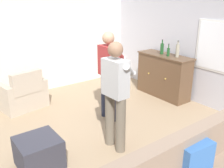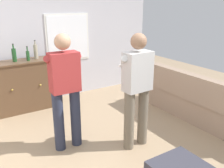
{
  "view_description": "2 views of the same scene",
  "coord_description": "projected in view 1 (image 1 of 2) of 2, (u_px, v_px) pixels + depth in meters",
  "views": [
    {
      "loc": [
        3.18,
        -2.01,
        2.28
      ],
      "look_at": [
        0.27,
        0.16,
        0.98
      ],
      "focal_mm": 40.0,
      "sensor_mm": 36.0,
      "label": 1
    },
    {
      "loc": [
        -1.6,
        -2.54,
        2.07
      ],
      "look_at": [
        0.25,
        0.37,
        0.93
      ],
      "focal_mm": 40.0,
      "sensor_mm": 36.0,
      "label": 2
    }
  ],
  "objects": [
    {
      "name": "person_standing_left",
      "position": [
        109.0,
        72.0,
        4.61
      ],
      "size": [
        0.56,
        0.48,
        1.68
      ],
      "color": "#282D42",
      "rests_on": "ground"
    },
    {
      "name": "ottoman",
      "position": [
        39.0,
        152.0,
        3.47
      ],
      "size": [
        0.56,
        0.56,
        0.43
      ],
      "primitive_type": "cube",
      "color": "#33333D",
      "rests_on": "ground"
    },
    {
      "name": "person_standing_right",
      "position": [
        116.0,
        92.0,
        3.67
      ],
      "size": [
        0.56,
        0.48,
        1.68
      ],
      "color": "#6B6051",
      "rests_on": "ground"
    },
    {
      "name": "armchair",
      "position": [
        23.0,
        95.0,
        5.26
      ],
      "size": [
        0.78,
        0.97,
        0.85
      ],
      "color": "#B2A38E",
      "rests_on": "ground"
    },
    {
      "name": "bottle_spirits_clear",
      "position": [
        168.0,
        52.0,
        5.54
      ],
      "size": [
        0.06,
        0.06,
        0.28
      ],
      "color": "#1E4C23",
      "rests_on": "sideboard_cabinet"
    },
    {
      "name": "wall_back_with_window",
      "position": [
        199.0,
        39.0,
        5.31
      ],
      "size": [
        5.2,
        0.15,
        2.8
      ],
      "color": "silver",
      "rests_on": "ground"
    },
    {
      "name": "ground",
      "position": [
        95.0,
        135.0,
        4.3
      ],
      "size": [
        10.4,
        10.4,
        0.0
      ],
      "primitive_type": "plane",
      "color": "#9E8466"
    },
    {
      "name": "bottle_wine_green",
      "position": [
        177.0,
        51.0,
        5.43
      ],
      "size": [
        0.08,
        0.08,
        0.36
      ],
      "color": "gray",
      "rests_on": "sideboard_cabinet"
    },
    {
      "name": "sideboard_cabinet",
      "position": [
        164.0,
        76.0,
        5.86
      ],
      "size": [
        1.34,
        0.49,
        1.0
      ],
      "color": "brown",
      "rests_on": "ground"
    },
    {
      "name": "bottle_liquor_amber",
      "position": [
        162.0,
        48.0,
        5.73
      ],
      "size": [
        0.08,
        0.08,
        0.34
      ],
      "color": "#1E4C23",
      "rests_on": "sideboard_cabinet"
    },
    {
      "name": "wall_side_left",
      "position": [
        32.0,
        35.0,
        5.84
      ],
      "size": [
        0.12,
        5.2,
        2.8
      ],
      "primitive_type": "cube",
      "color": "silver",
      "rests_on": "ground"
    }
  ]
}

